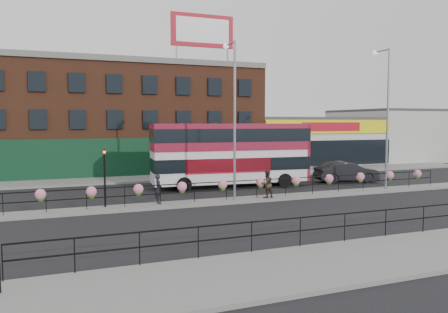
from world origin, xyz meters
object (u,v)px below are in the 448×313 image
object	(u,v)px
pedestrian_a	(158,189)
pedestrian_b	(267,184)
lamp_column_east	(385,106)
car	(346,172)
lamp_column_west	(233,106)
double_decker_bus	(231,148)

from	to	relation	value
pedestrian_a	pedestrian_b	distance (m)	6.65
pedestrian_b	lamp_column_east	distance (m)	10.61
pedestrian_b	car	bearing A→B (deg)	-161.73
car	lamp_column_west	bearing A→B (deg)	121.17
lamp_column_west	lamp_column_east	size ratio (longest dim) A/B	0.97
pedestrian_b	lamp_column_east	size ratio (longest dim) A/B	0.17
lamp_column_west	lamp_column_east	world-z (taller)	lamp_column_east
double_decker_bus	car	xyz separation A→B (m)	(9.53, -0.88, -2.05)
double_decker_bus	lamp_column_east	world-z (taller)	lamp_column_east
car	pedestrian_b	bearing A→B (deg)	126.83
lamp_column_west	lamp_column_east	xyz separation A→B (m)	(11.50, 0.21, 0.16)
pedestrian_a	car	bearing A→B (deg)	-73.56
double_decker_bus	lamp_column_east	bearing A→B (deg)	-29.11
pedestrian_b	lamp_column_west	world-z (taller)	lamp_column_west
lamp_column_west	lamp_column_east	bearing A→B (deg)	1.06
lamp_column_west	pedestrian_b	bearing A→B (deg)	-8.11
double_decker_bus	lamp_column_west	size ratio (longest dim) A/B	1.24
double_decker_bus	pedestrian_b	bearing A→B (deg)	-89.83
car	lamp_column_west	world-z (taller)	lamp_column_west
pedestrian_b	lamp_column_west	size ratio (longest dim) A/B	0.18
car	lamp_column_west	distance (m)	13.43
lamp_column_west	car	bearing A→B (deg)	21.43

